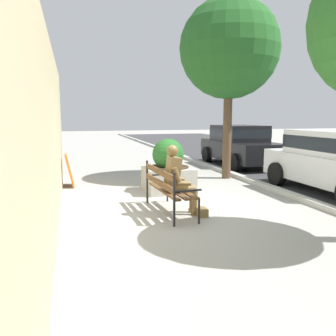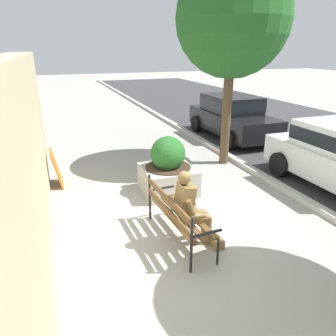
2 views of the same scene
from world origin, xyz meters
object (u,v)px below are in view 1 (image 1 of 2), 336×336
at_px(bronze_statue_seated, 180,181).
at_px(street_tree_near_bench, 229,49).
at_px(parked_car_black, 240,144).
at_px(concrete_planter, 168,170).
at_px(park_bench, 167,186).
at_px(leaning_signboard, 70,170).

distance_m(bronze_statue_seated, street_tree_near_bench, 5.41).
bearing_deg(parked_car_black, concrete_planter, -46.17).
height_order(bronze_statue_seated, concrete_planter, bronze_statue_seated).
height_order(bronze_statue_seated, parked_car_black, parked_car_black).
xyz_separation_m(park_bench, bronze_statue_seated, (0.21, 0.21, 0.12)).
xyz_separation_m(street_tree_near_bench, leaning_signboard, (0.02, -4.69, -3.42)).
distance_m(park_bench, bronze_statue_seated, 0.32).
bearing_deg(park_bench, bronze_statue_seated, 45.68).
height_order(park_bench, bronze_statue_seated, bronze_statue_seated).
relative_size(concrete_planter, parked_car_black, 0.33).
distance_m(park_bench, street_tree_near_bench, 5.47).
xyz_separation_m(park_bench, parked_car_black, (-5.76, 4.54, 0.30)).
relative_size(bronze_statue_seated, parked_car_black, 0.33).
height_order(concrete_planter, parked_car_black, parked_car_black).
relative_size(street_tree_near_bench, parked_car_black, 1.31).
bearing_deg(leaning_signboard, park_bench, 29.64).
bearing_deg(concrete_planter, street_tree_near_bench, 120.64).
bearing_deg(street_tree_near_bench, concrete_planter, -59.36).
xyz_separation_m(park_bench, concrete_planter, (-1.95, 0.57, 0.01)).
bearing_deg(concrete_planter, parked_car_black, 133.83).
distance_m(street_tree_near_bench, parked_car_black, 4.28).
bearing_deg(street_tree_near_bench, leaning_signboard, -89.73).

